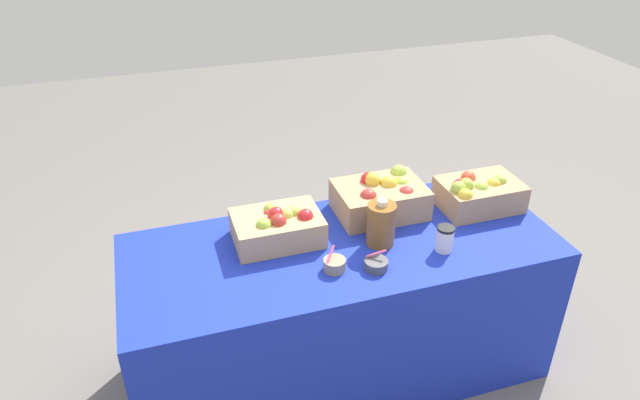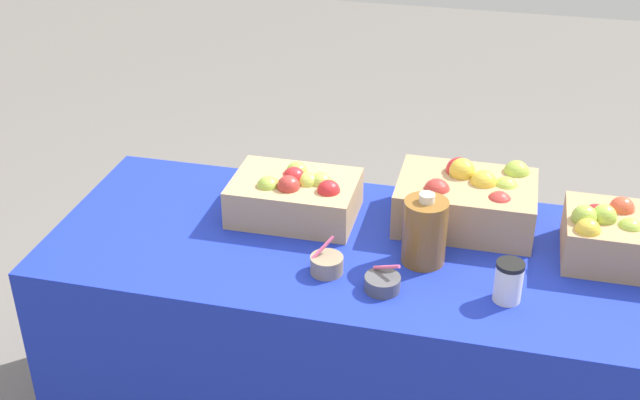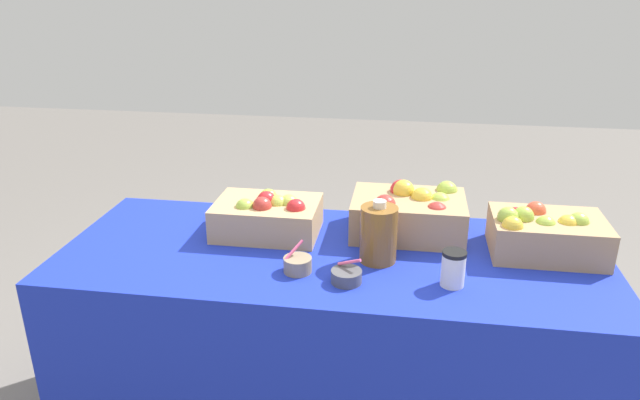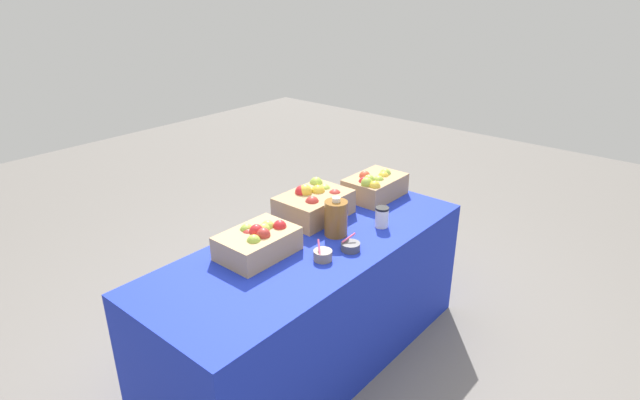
{
  "view_description": "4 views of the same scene",
  "coord_description": "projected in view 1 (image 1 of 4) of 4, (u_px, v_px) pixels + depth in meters",
  "views": [
    {
      "loc": [
        -0.73,
        -1.95,
        2.2
      ],
      "look_at": [
        -0.09,
        0.04,
        0.96
      ],
      "focal_mm": 32.64,
      "sensor_mm": 36.0,
      "label": 1
    },
    {
      "loc": [
        0.34,
        -2.02,
        2.05
      ],
      "look_at": [
        -0.15,
        0.02,
        0.87
      ],
      "focal_mm": 46.6,
      "sensor_mm": 36.0,
      "label": 2
    },
    {
      "loc": [
        0.24,
        -1.84,
        1.66
      ],
      "look_at": [
        -0.05,
        0.03,
        0.92
      ],
      "focal_mm": 33.13,
      "sensor_mm": 36.0,
      "label": 3
    },
    {
      "loc": [
        -1.78,
        -1.57,
        2.01
      ],
      "look_at": [
        0.13,
        0.04,
        0.93
      ],
      "focal_mm": 28.91,
      "sensor_mm": 36.0,
      "label": 4
    }
  ],
  "objects": [
    {
      "name": "coffee_cup",
      "position": [
        445.0,
        239.0,
        2.47
      ],
      "size": [
        0.08,
        0.08,
        0.12
      ],
      "color": "silver",
      "rests_on": "table"
    },
    {
      "name": "apple_crate_right",
      "position": [
        278.0,
        226.0,
        2.53
      ],
      "size": [
        0.38,
        0.27,
        0.16
      ],
      "color": "tan",
      "rests_on": "table"
    },
    {
      "name": "apple_crate_left",
      "position": [
        478.0,
        193.0,
        2.77
      ],
      "size": [
        0.38,
        0.26,
        0.18
      ],
      "color": "tan",
      "rests_on": "table"
    },
    {
      "name": "sample_bowl_mid",
      "position": [
        376.0,
        264.0,
        2.38
      ],
      "size": [
        0.1,
        0.1,
        0.08
      ],
      "color": "#4C4C51",
      "rests_on": "table"
    },
    {
      "name": "apple_crate_middle",
      "position": [
        381.0,
        197.0,
        2.72
      ],
      "size": [
        0.41,
        0.29,
        0.19
      ],
      "color": "tan",
      "rests_on": "table"
    },
    {
      "name": "table",
      "position": [
        341.0,
        309.0,
        2.72
      ],
      "size": [
        1.9,
        0.76,
        0.74
      ],
      "primitive_type": "cube",
      "color": "#192DB7",
      "rests_on": "ground_plane"
    },
    {
      "name": "sample_bowl_near",
      "position": [
        334.0,
        264.0,
        2.37
      ],
      "size": [
        0.09,
        0.09,
        0.1
      ],
      "color": "gray",
      "rests_on": "table"
    },
    {
      "name": "ground_plane",
      "position": [
        339.0,
        365.0,
        2.91
      ],
      "size": [
        10.0,
        10.0,
        0.0
      ],
      "primitive_type": "plane",
      "color": "slate"
    },
    {
      "name": "cider_jug",
      "position": [
        381.0,
        224.0,
        2.49
      ],
      "size": [
        0.12,
        0.12,
        0.22
      ],
      "color": "brown",
      "rests_on": "table"
    }
  ]
}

